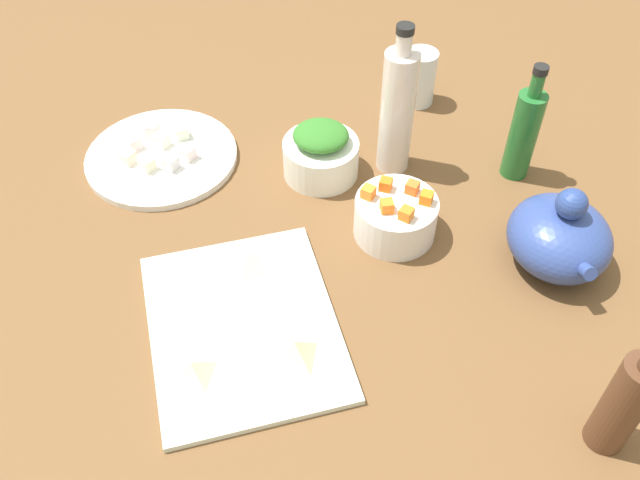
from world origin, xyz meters
TOP-DOWN VIEW (x-y plane):
  - tabletop at (0.00, 0.00)cm, footprint 190.00×190.00cm
  - cutting_board at (9.90, -12.34)cm, footprint 33.21×27.79cm
  - plate_tofu at (-27.89, -22.83)cm, footprint 25.84×25.84cm
  - bowl_greens at (-20.01, 3.58)cm, footprint 12.58×12.58cm
  - bowl_carrots at (-4.31, 12.37)cm, footprint 12.56×12.56cm
  - teapot at (5.48, 34.04)cm, footprint 17.35×14.72cm
  - bottle_0 at (-14.55, 35.70)cm, footprint 4.61×4.61cm
  - bottle_1 at (33.48, 28.89)cm, footprint 4.71×4.71cm
  - bottle_2 at (-19.95, 15.93)cm, footprint 5.50×5.50cm
  - drinking_glass_0 at (-37.01, 24.95)cm, footprint 6.00×6.00cm
  - carrot_cube_0 at (-6.03, 15.06)cm, footprint 2.52×2.52cm
  - carrot_cube_1 at (-3.52, 16.54)cm, footprint 2.48×2.48cm
  - carrot_cube_2 at (-2.80, 10.37)cm, footprint 1.82×1.82cm
  - carrot_cube_3 at (-0.77, 12.75)cm, footprint 2.54×2.54cm
  - carrot_cube_4 at (-7.40, 11.30)cm, footprint 2.43×2.43cm
  - carrot_cube_5 at (-6.13, 8.33)cm, footprint 2.54×2.54cm
  - chopped_greens_mound at (-20.01, 3.58)cm, footprint 10.60×11.03cm
  - tofu_cube_0 at (-30.30, -22.55)cm, footprint 3.10×3.10cm
  - tofu_cube_1 at (-26.73, -28.17)cm, footprint 3.11×3.11cm
  - tofu_cube_2 at (-24.36, -25.00)cm, footprint 3.10×3.10cm
  - tofu_cube_3 at (-31.97, -19.13)cm, footprint 2.68×2.68cm
  - tofu_cube_4 at (-26.11, -18.21)cm, footprint 3.11×3.11cm
  - tofu_cube_5 at (-23.92, -21.14)cm, footprint 3.11×3.11cm
  - tofu_cube_6 at (-30.32, -27.32)cm, footprint 3.04×3.04cm
  - tofu_cube_7 at (-33.50, -24.07)cm, footprint 2.59×2.59cm
  - dumpling_0 at (16.17, -6.12)cm, footprint 7.08×6.86cm
  - dumpling_1 at (0.02, -10.87)cm, footprint 6.53×6.89cm
  - dumpling_2 at (16.97, -19.37)cm, footprint 6.29×6.57cm

SIDE VIEW (x-z plane):
  - tabletop at x=0.00cm, z-range 0.00..3.00cm
  - cutting_board at x=9.90cm, z-range 3.00..4.00cm
  - plate_tofu at x=-27.89cm, z-range 3.00..4.20cm
  - dumpling_1 at x=0.02cm, z-range 4.00..6.02cm
  - tofu_cube_0 at x=-30.30cm, z-range 4.20..6.40cm
  - tofu_cube_1 at x=-26.73cm, z-range 4.20..6.40cm
  - tofu_cube_2 at x=-24.36cm, z-range 4.20..6.40cm
  - tofu_cube_3 at x=-31.97cm, z-range 4.20..6.40cm
  - tofu_cube_4 at x=-26.11cm, z-range 4.20..6.40cm
  - tofu_cube_5 at x=-23.92cm, z-range 4.20..6.40cm
  - tofu_cube_6 at x=-30.32cm, z-range 4.20..6.40cm
  - tofu_cube_7 at x=-33.50cm, z-range 4.20..6.40cm
  - dumpling_0 at x=16.17cm, z-range 4.00..7.00cm
  - dumpling_2 at x=16.97cm, z-range 4.00..7.03cm
  - bowl_greens at x=-20.01cm, z-range 3.00..9.26cm
  - bowl_carrots at x=-4.31cm, z-range 3.00..9.50cm
  - drinking_glass_0 at x=-37.01cm, z-range 3.00..13.35cm
  - teapot at x=5.48cm, z-range 1.26..15.25cm
  - carrot_cube_0 at x=-6.03cm, z-range 9.50..11.30cm
  - carrot_cube_1 at x=-3.52cm, z-range 9.50..11.30cm
  - carrot_cube_2 at x=-2.80cm, z-range 9.50..11.30cm
  - carrot_cube_3 at x=-0.77cm, z-range 9.50..11.30cm
  - carrot_cube_4 at x=-7.40cm, z-range 9.50..11.30cm
  - carrot_cube_5 at x=-6.13cm, z-range 9.50..11.30cm
  - chopped_greens_mound at x=-20.01cm, z-range 9.26..12.49cm
  - bottle_1 at x=33.48cm, z-range 1.58..21.00cm
  - bottle_0 at x=-14.55cm, z-range 1.12..21.77cm
  - bottle_2 at x=-19.95cm, z-range 1.26..27.42cm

